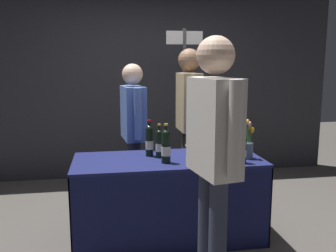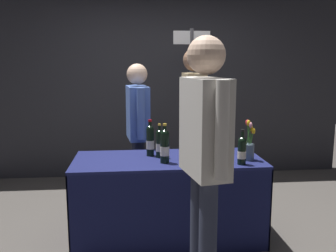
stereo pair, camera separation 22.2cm
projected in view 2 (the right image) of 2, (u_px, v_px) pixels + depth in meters
ground_plane at (168, 236)px, 3.44m from camera, size 12.00×12.00×0.00m
back_partition at (154, 84)px, 5.21m from camera, size 5.50×0.12×2.65m
tasting_table at (168, 183)px, 3.35m from camera, size 1.71×0.73×0.76m
featured_wine_bottle at (165, 146)px, 3.14m from camera, size 0.08×0.08×0.35m
display_bottle_0 at (160, 143)px, 3.33m from camera, size 0.07×0.07×0.31m
display_bottle_1 at (242, 150)px, 3.10m from camera, size 0.07×0.07×0.30m
display_bottle_2 at (150, 140)px, 3.39m from camera, size 0.07×0.07×0.34m
display_bottle_3 at (216, 146)px, 3.22m from camera, size 0.07×0.07×0.33m
wine_glass_near_vendor at (189, 150)px, 3.22m from camera, size 0.08×0.08×0.14m
flower_vase at (249, 147)px, 3.24m from camera, size 0.10×0.10×0.36m
vendor_presenter at (194, 113)px, 3.99m from camera, size 0.24×0.59×1.77m
vendor_assistant at (138, 123)px, 3.95m from camera, size 0.26×0.62×1.61m
taster_foreground_right at (205, 145)px, 2.37m from camera, size 0.28×0.60×1.79m
booth_signpost at (191, 97)px, 4.45m from camera, size 0.44×0.04×2.03m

